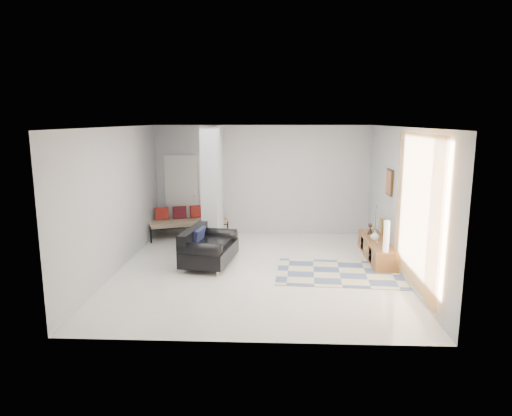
{
  "coord_description": "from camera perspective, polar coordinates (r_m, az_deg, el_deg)",
  "views": [
    {
      "loc": [
        0.34,
        -8.65,
        2.94
      ],
      "look_at": [
        -0.06,
        0.6,
        1.14
      ],
      "focal_mm": 32.0,
      "sensor_mm": 36.0,
      "label": 1
    }
  ],
  "objects": [
    {
      "name": "wall_back",
      "position": [
        11.75,
        0.8,
        3.49
      ],
      "size": [
        6.0,
        0.0,
        6.0
      ],
      "primitive_type": "plane",
      "rotation": [
        1.57,
        0.0,
        0.0
      ],
      "color": "#AFB1B4",
      "rests_on": "ground"
    },
    {
      "name": "bronze_figurine",
      "position": [
        10.54,
        14.08,
        -2.56
      ],
      "size": [
        0.13,
        0.13,
        0.25
      ],
      "primitive_type": null,
      "rotation": [
        0.0,
        0.0,
        -0.03
      ],
      "color": "#322016",
      "rests_on": "media_console"
    },
    {
      "name": "floor",
      "position": [
        9.14,
        0.21,
        -7.74
      ],
      "size": [
        6.0,
        6.0,
        0.0
      ],
      "primitive_type": "plane",
      "color": "beige",
      "rests_on": "ground"
    },
    {
      "name": "wall_right",
      "position": [
        9.11,
        17.78,
        0.76
      ],
      "size": [
        0.0,
        6.0,
        6.0
      ],
      "primitive_type": "plane",
      "rotation": [
        1.57,
        0.0,
        -1.57
      ],
      "color": "#AFB1B4",
      "rests_on": "ground"
    },
    {
      "name": "wall_art",
      "position": [
        9.92,
        16.35,
        3.1
      ],
      "size": [
        0.04,
        0.45,
        0.55
      ],
      "primitive_type": "cube",
      "color": "#3B2610",
      "rests_on": "wall_right"
    },
    {
      "name": "loveseat",
      "position": [
        9.44,
        -6.17,
        -4.91
      ],
      "size": [
        1.09,
        1.61,
        0.76
      ],
      "rotation": [
        0.0,
        0.0,
        -0.16
      ],
      "color": "silver",
      "rests_on": "floor"
    },
    {
      "name": "curtain",
      "position": [
        7.99,
        19.38,
        -0.36
      ],
      "size": [
        0.0,
        2.55,
        2.55
      ],
      "primitive_type": "plane",
      "rotation": [
        1.57,
        0.0,
        1.57
      ],
      "color": "#F2A73F",
      "rests_on": "wall_right"
    },
    {
      "name": "ceiling",
      "position": [
        8.65,
        0.22,
        10.1
      ],
      "size": [
        6.0,
        6.0,
        0.0
      ],
      "primitive_type": "plane",
      "rotation": [
        3.14,
        0.0,
        0.0
      ],
      "color": "white",
      "rests_on": "wall_back"
    },
    {
      "name": "media_console",
      "position": [
        10.17,
        14.81,
        -4.96
      ],
      "size": [
        0.45,
        2.02,
        0.8
      ],
      "color": "brown",
      "rests_on": "floor"
    },
    {
      "name": "hallway_door",
      "position": [
        12.02,
        -9.28,
        1.68
      ],
      "size": [
        0.85,
        0.06,
        2.04
      ],
      "primitive_type": "cube",
      "color": "silver",
      "rests_on": "floor"
    },
    {
      "name": "wall_front",
      "position": [
        5.86,
        -0.95,
        -4.2
      ],
      "size": [
        6.0,
        0.0,
        6.0
      ],
      "primitive_type": "plane",
      "rotation": [
        -1.57,
        0.0,
        0.0
      ],
      "color": "#AFB1B4",
      "rests_on": "ground"
    },
    {
      "name": "partition_column",
      "position": [
        10.46,
        -5.47,
        2.5
      ],
      "size": [
        0.35,
        1.2,
        2.8
      ],
      "primitive_type": "cube",
      "color": "#9DA1A4",
      "rests_on": "floor"
    },
    {
      "name": "cylinder_lamp",
      "position": [
        9.21,
        15.99,
        -3.43
      ],
      "size": [
        0.11,
        0.11,
        0.62
      ],
      "primitive_type": "cylinder",
      "color": "white",
      "rests_on": "media_console"
    },
    {
      "name": "wall_left",
      "position": [
        9.31,
        -16.95,
        1.02
      ],
      "size": [
        0.0,
        6.0,
        6.0
      ],
      "primitive_type": "plane",
      "rotation": [
        1.57,
        0.0,
        1.57
      ],
      "color": "#AFB1B4",
      "rests_on": "ground"
    },
    {
      "name": "vase",
      "position": [
        10.07,
        14.63,
        -3.34
      ],
      "size": [
        0.22,
        0.22,
        0.21
      ],
      "primitive_type": "imported",
      "rotation": [
        0.0,
        0.0,
        -0.08
      ],
      "color": "silver",
      "rests_on": "media_console"
    },
    {
      "name": "daybed",
      "position": [
        11.76,
        -8.72,
        -1.53
      ],
      "size": [
        2.11,
        1.47,
        0.77
      ],
      "rotation": [
        0.0,
        0.0,
        0.37
      ],
      "color": "black",
      "rests_on": "floor"
    },
    {
      "name": "area_rug",
      "position": [
        9.09,
        10.4,
        -8.0
      ],
      "size": [
        2.52,
        1.77,
        0.01
      ],
      "primitive_type": "cube",
      "rotation": [
        0.0,
        0.0,
        -0.07
      ],
      "color": "beige",
      "rests_on": "floor"
    }
  ]
}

